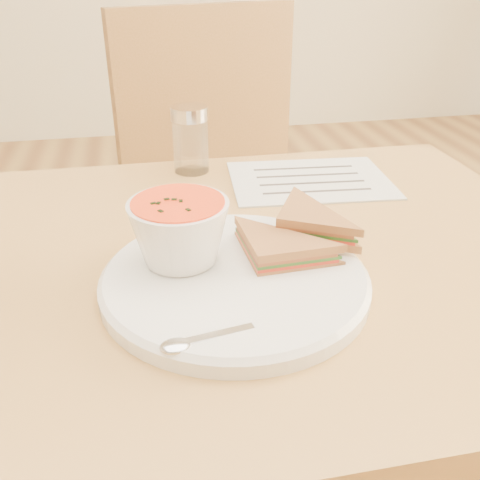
{
  "coord_description": "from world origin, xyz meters",
  "views": [
    {
      "loc": [
        -0.08,
        -0.59,
        1.09
      ],
      "look_at": [
        0.03,
        -0.07,
        0.8
      ],
      "focal_mm": 40.0,
      "sensor_mm": 36.0,
      "label": 1
    }
  ],
  "objects": [
    {
      "name": "spoon",
      "position": [
        -0.02,
        -0.19,
        0.77
      ],
      "size": [
        0.16,
        0.06,
        0.01
      ],
      "primitive_type": null,
      "rotation": [
        0.0,
        0.0,
        0.19
      ],
      "color": "silver",
      "rests_on": "plate"
    },
    {
      "name": "sandwich_half_a",
      "position": [
        0.04,
        -0.1,
        0.78
      ],
      "size": [
        0.11,
        0.11,
        0.03
      ],
      "primitive_type": null,
      "rotation": [
        0.0,
        0.0,
        0.06
      ],
      "color": "#A8733B",
      "rests_on": "plate"
    },
    {
      "name": "dining_table",
      "position": [
        0.0,
        0.0,
        0.38
      ],
      "size": [
        1.0,
        0.7,
        0.75
      ],
      "primitive_type": null,
      "color": "#935D2D",
      "rests_on": "floor"
    },
    {
      "name": "paper_menu",
      "position": [
        0.2,
        0.21,
        0.75
      ],
      "size": [
        0.28,
        0.21,
        0.0
      ],
      "primitive_type": null,
      "rotation": [
        0.0,
        0.0,
        -0.08
      ],
      "color": "white",
      "rests_on": "dining_table"
    },
    {
      "name": "plate",
      "position": [
        0.02,
        -0.09,
        0.76
      ],
      "size": [
        0.37,
        0.37,
        0.02
      ],
      "primitive_type": null,
      "rotation": [
        0.0,
        0.0,
        -0.24
      ],
      "color": "white",
      "rests_on": "dining_table"
    },
    {
      "name": "sandwich_half_b",
      "position": [
        0.08,
        -0.04,
        0.79
      ],
      "size": [
        0.14,
        0.14,
        0.03
      ],
      "primitive_type": null,
      "rotation": [
        0.0,
        0.0,
        -0.49
      ],
      "color": "#A8733B",
      "rests_on": "plate"
    },
    {
      "name": "chair_far",
      "position": [
        0.15,
        0.46,
        0.5
      ],
      "size": [
        0.55,
        0.55,
        0.99
      ],
      "primitive_type": null,
      "rotation": [
        0.0,
        0.0,
        3.43
      ],
      "color": "brown",
      "rests_on": "floor"
    },
    {
      "name": "soup_bowl",
      "position": [
        -0.04,
        -0.05,
        0.81
      ],
      "size": [
        0.15,
        0.15,
        0.08
      ],
      "primitive_type": null,
      "rotation": [
        0.0,
        0.0,
        -0.34
      ],
      "color": "white",
      "rests_on": "plate"
    },
    {
      "name": "condiment_shaker",
      "position": [
        0.01,
        0.29,
        0.81
      ],
      "size": [
        0.08,
        0.08,
        0.11
      ],
      "primitive_type": null,
      "rotation": [
        0.0,
        0.0,
        -0.24
      ],
      "color": "silver",
      "rests_on": "dining_table"
    }
  ]
}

